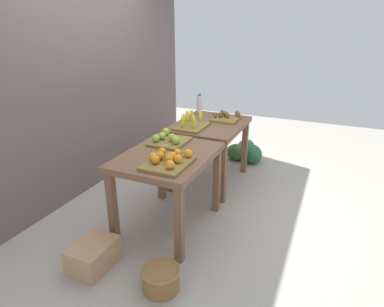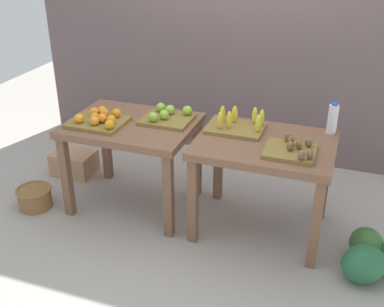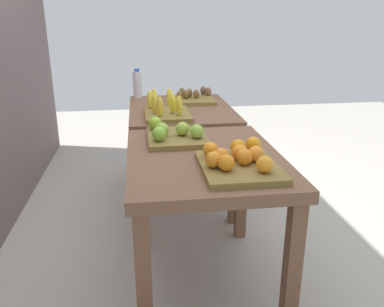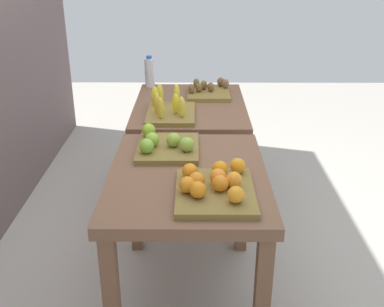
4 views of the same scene
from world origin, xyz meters
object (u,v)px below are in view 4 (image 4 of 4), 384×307
object	(u,v)px
apple_bin	(165,145)
banana_crate	(169,109)
watermelon_pile	(216,140)
display_table_right	(190,119)
water_bottle	(150,72)
orange_bin	(214,186)
kiwi_bin	(208,91)
display_table_left	(188,193)

from	to	relation	value
apple_bin	banana_crate	size ratio (longest dim) A/B	0.91
apple_bin	watermelon_pile	bearing A→B (deg)	-11.99
display_table_right	water_bottle	distance (m)	0.61
orange_bin	watermelon_pile	xyz separation A→B (m)	(2.25, -0.12, -0.70)
watermelon_pile	kiwi_bin	bearing A→B (deg)	171.01
apple_bin	watermelon_pile	xyz separation A→B (m)	(1.76, -0.37, -0.70)
banana_crate	watermelon_pile	size ratio (longest dim) A/B	0.66
water_bottle	watermelon_pile	world-z (taller)	water_bottle
kiwi_bin	water_bottle	world-z (taller)	water_bottle
apple_bin	banana_crate	distance (m)	0.59
water_bottle	watermelon_pile	xyz separation A→B (m)	(0.46, -0.57, -0.78)
orange_bin	banana_crate	bearing A→B (deg)	13.54
orange_bin	apple_bin	xyz separation A→B (m)	(0.49, 0.25, -0.00)
orange_bin	banana_crate	distance (m)	1.12
orange_bin	kiwi_bin	bearing A→B (deg)	-0.41
display_table_left	watermelon_pile	distance (m)	2.11
banana_crate	water_bottle	size ratio (longest dim) A/B	1.75
kiwi_bin	water_bottle	size ratio (longest dim) A/B	1.44
apple_bin	display_table_left	bearing A→B (deg)	-154.53
orange_bin	water_bottle	distance (m)	1.85
display_table_left	display_table_right	size ratio (longest dim) A/B	1.00
apple_bin	kiwi_bin	distance (m)	1.10
display_table_right	apple_bin	bearing A→B (deg)	171.46
apple_bin	banana_crate	world-z (taller)	banana_crate
display_table_right	apple_bin	size ratio (longest dim) A/B	2.60
orange_bin	kiwi_bin	size ratio (longest dim) A/B	1.23
display_table_right	kiwi_bin	distance (m)	0.30
display_table_right	kiwi_bin	size ratio (longest dim) A/B	2.89
display_table_left	kiwi_bin	world-z (taller)	kiwi_bin
apple_bin	water_bottle	distance (m)	1.32
display_table_left	apple_bin	size ratio (longest dim) A/B	2.60
display_table_left	orange_bin	size ratio (longest dim) A/B	2.36
orange_bin	banana_crate	size ratio (longest dim) A/B	1.00
display_table_left	water_bottle	xyz separation A→B (m)	(1.57, 0.33, 0.24)
banana_crate	orange_bin	bearing A→B (deg)	-166.46
orange_bin	apple_bin	size ratio (longest dim) A/B	1.10
display_table_left	orange_bin	xyz separation A→B (m)	(-0.22, -0.13, 0.16)
orange_bin	watermelon_pile	size ratio (longest dim) A/B	0.67
banana_crate	watermelon_pile	world-z (taller)	banana_crate
water_bottle	watermelon_pile	size ratio (longest dim) A/B	0.38
orange_bin	banana_crate	world-z (taller)	banana_crate
display_table_left	watermelon_pile	xyz separation A→B (m)	(2.03, -0.25, -0.54)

